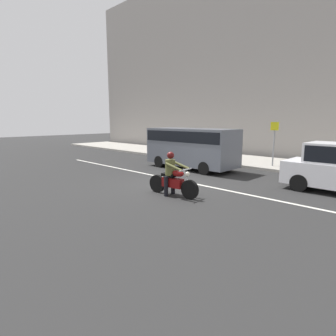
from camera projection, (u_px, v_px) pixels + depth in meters
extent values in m
plane|color=#292929|center=(168.00, 185.00, 11.32)|extent=(80.00, 80.00, 0.00)
cube|color=#A8A399|center=(259.00, 162.00, 16.94)|extent=(40.00, 4.40, 0.14)
cube|color=gray|center=(289.00, 49.00, 18.11)|extent=(40.00, 1.40, 14.41)
cube|color=silver|center=(176.00, 180.00, 12.22)|extent=(18.00, 0.14, 0.01)
cylinder|color=black|center=(190.00, 190.00, 9.22)|extent=(0.66, 0.19, 0.65)
cylinder|color=black|center=(157.00, 184.00, 10.09)|extent=(0.66, 0.19, 0.65)
cylinder|color=silver|center=(187.00, 180.00, 9.24)|extent=(0.34, 0.09, 0.72)
cube|color=maroon|center=(173.00, 183.00, 9.63)|extent=(0.81, 0.36, 0.32)
ellipsoid|color=maroon|center=(178.00, 173.00, 9.44)|extent=(0.50, 0.29, 0.22)
cube|color=black|center=(169.00, 175.00, 9.70)|extent=(0.54, 0.30, 0.10)
cylinder|color=silver|center=(185.00, 170.00, 9.22)|extent=(0.12, 0.70, 0.04)
sphere|color=silver|center=(187.00, 174.00, 9.19)|extent=(0.17, 0.17, 0.17)
cylinder|color=silver|center=(169.00, 184.00, 9.96)|extent=(0.70, 0.15, 0.07)
cylinder|color=black|center=(166.00, 186.00, 9.58)|extent=(0.17, 0.17, 0.70)
cylinder|color=black|center=(173.00, 184.00, 9.89)|extent=(0.17, 0.17, 0.70)
cylinder|color=brown|center=(170.00, 167.00, 9.61)|extent=(0.37, 0.37, 0.55)
cylinder|color=brown|center=(174.00, 167.00, 9.23)|extent=(0.68, 0.16, 0.26)
cylinder|color=brown|center=(181.00, 165.00, 9.57)|extent=(0.68, 0.16, 0.26)
sphere|color=tan|center=(171.00, 156.00, 9.53)|extent=(0.20, 0.20, 0.20)
sphere|color=#510F0F|center=(171.00, 155.00, 9.53)|extent=(0.25, 0.25, 0.25)
cylinder|color=black|center=(306.00, 180.00, 10.77)|extent=(0.64, 1.76, 0.64)
cube|color=slate|center=(191.00, 147.00, 14.86)|extent=(5.05, 1.90, 1.93)
cube|color=black|center=(191.00, 136.00, 14.77)|extent=(4.90, 1.93, 0.56)
cylinder|color=black|center=(215.00, 166.00, 13.94)|extent=(0.64, 1.96, 0.64)
cylinder|color=black|center=(170.00, 160.00, 16.09)|extent=(0.64, 1.96, 0.64)
cylinder|color=gray|center=(274.00, 144.00, 14.95)|extent=(0.08, 0.08, 2.40)
cube|color=yellow|center=(275.00, 126.00, 14.76)|extent=(0.44, 0.03, 0.44)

